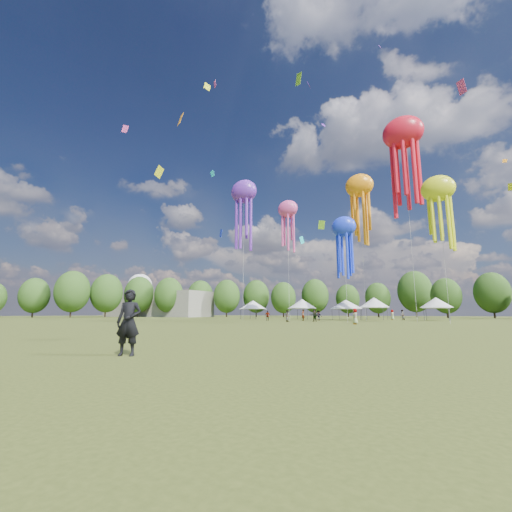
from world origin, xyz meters
The scene contains 10 objects.
ground centered at (0.00, 0.00, 0.00)m, with size 300.00×300.00×0.00m, color #384416.
observer_main centered at (8.86, -2.72, 0.95)m, with size 0.69×0.45×1.90m, color black.
spectator_near centered at (-4.21, 34.14, 0.81)m, with size 0.79×0.62×1.63m, color gray.
spectators_far centered at (0.56, 44.64, 0.86)m, with size 18.32×29.57×1.84m.
festival_tents centered at (-3.67, 53.71, 2.97)m, with size 39.33×10.17×4.10m.
show_kites centered at (1.55, 41.14, 20.16)m, with size 36.24×15.59×29.25m.
small_kites centered at (1.14, 43.80, 30.47)m, with size 75.91×58.65×46.31m.
treeline centered at (-3.87, 62.51, 6.54)m, with size 201.57×95.24×13.43m.
hangar centered at (-72.00, 72.00, 4.00)m, with size 40.00×12.00×8.00m, color gray.
radome centered at (-88.00, 78.00, 9.99)m, with size 9.00×9.00×16.00m.
Camera 1 is at (17.21, -9.32, 1.20)m, focal length 23.88 mm.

